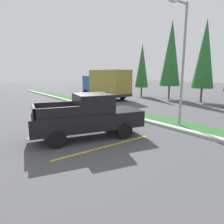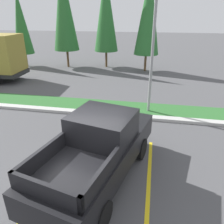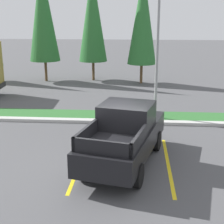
{
  "view_description": "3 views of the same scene",
  "coord_description": "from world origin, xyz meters",
  "px_view_note": "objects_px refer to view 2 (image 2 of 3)",
  "views": [
    {
      "loc": [
        8.65,
        -4.17,
        3.07
      ],
      "look_at": [
        0.04,
        2.26,
        0.96
      ],
      "focal_mm": 32.13,
      "sensor_mm": 36.0,
      "label": 1
    },
    {
      "loc": [
        1.92,
        -4.91,
        4.75
      ],
      "look_at": [
        0.45,
        2.84,
        1.21
      ],
      "focal_mm": 35.33,
      "sensor_mm": 36.0,
      "label": 2
    },
    {
      "loc": [
        0.92,
        -10.71,
        5.09
      ],
      "look_at": [
        -0.09,
        2.5,
        1.27
      ],
      "focal_mm": 54.98,
      "sensor_mm": 36.0,
      "label": 3
    }
  ],
  "objects_px": {
    "cypress_tree_leftmost": "(21,23)",
    "cypress_tree_left_inner": "(64,8)",
    "pickup_truck_main": "(99,149)",
    "cypress_tree_right_inner": "(148,12)",
    "street_light": "(154,33)",
    "cypress_tree_center": "(106,11)"
  },
  "relations": [
    {
      "from": "cypress_tree_leftmost",
      "to": "cypress_tree_left_inner",
      "type": "height_order",
      "value": "cypress_tree_left_inner"
    },
    {
      "from": "pickup_truck_main",
      "to": "cypress_tree_center",
      "type": "xyz_separation_m",
      "value": [
        -3.11,
        15.49,
        3.9
      ]
    },
    {
      "from": "pickup_truck_main",
      "to": "cypress_tree_leftmost",
      "type": "xyz_separation_m",
      "value": [
        -10.87,
        14.39,
        2.91
      ]
    },
    {
      "from": "street_light",
      "to": "cypress_tree_center",
      "type": "distance_m",
      "value": 11.2
    },
    {
      "from": "pickup_truck_main",
      "to": "cypress_tree_left_inner",
      "type": "distance_m",
      "value": 16.81
    },
    {
      "from": "street_light",
      "to": "cypress_tree_right_inner",
      "type": "bearing_deg",
      "value": 94.01
    },
    {
      "from": "street_light",
      "to": "cypress_tree_leftmost",
      "type": "xyz_separation_m",
      "value": [
        -12.17,
        9.14,
        0.03
      ]
    },
    {
      "from": "street_light",
      "to": "cypress_tree_leftmost",
      "type": "distance_m",
      "value": 15.22
    },
    {
      "from": "street_light",
      "to": "cypress_tree_left_inner",
      "type": "xyz_separation_m",
      "value": [
        -8.04,
        9.56,
        1.3
      ]
    },
    {
      "from": "street_light",
      "to": "cypress_tree_center",
      "type": "xyz_separation_m",
      "value": [
        -4.42,
        10.24,
        1.02
      ]
    },
    {
      "from": "cypress_tree_left_inner",
      "to": "cypress_tree_right_inner",
      "type": "xyz_separation_m",
      "value": [
        7.4,
        -0.31,
        -0.4
      ]
    },
    {
      "from": "pickup_truck_main",
      "to": "cypress_tree_right_inner",
      "type": "distance_m",
      "value": 15.01
    },
    {
      "from": "pickup_truck_main",
      "to": "cypress_tree_center",
      "type": "bearing_deg",
      "value": 101.35
    },
    {
      "from": "cypress_tree_leftmost",
      "to": "cypress_tree_right_inner",
      "type": "height_order",
      "value": "cypress_tree_right_inner"
    },
    {
      "from": "cypress_tree_leftmost",
      "to": "cypress_tree_right_inner",
      "type": "bearing_deg",
      "value": 0.58
    },
    {
      "from": "cypress_tree_leftmost",
      "to": "cypress_tree_center",
      "type": "distance_m",
      "value": 7.9
    },
    {
      "from": "cypress_tree_left_inner",
      "to": "cypress_tree_leftmost",
      "type": "bearing_deg",
      "value": -174.11
    },
    {
      "from": "street_light",
      "to": "cypress_tree_center",
      "type": "height_order",
      "value": "cypress_tree_center"
    },
    {
      "from": "pickup_truck_main",
      "to": "cypress_tree_leftmost",
      "type": "distance_m",
      "value": 18.27
    },
    {
      "from": "cypress_tree_left_inner",
      "to": "cypress_tree_right_inner",
      "type": "height_order",
      "value": "cypress_tree_left_inner"
    },
    {
      "from": "cypress_tree_center",
      "to": "cypress_tree_right_inner",
      "type": "bearing_deg",
      "value": -14.66
    },
    {
      "from": "street_light",
      "to": "cypress_tree_leftmost",
      "type": "relative_size",
      "value": 1.01
    }
  ]
}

